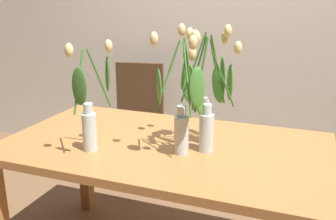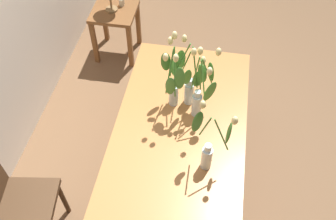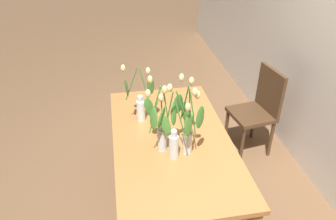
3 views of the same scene
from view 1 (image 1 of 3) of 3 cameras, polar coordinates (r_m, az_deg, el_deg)
name	(u,v)px [view 1 (image 1 of 3)]	position (r m, az deg, el deg)	size (l,w,h in m)	color
room_wall_rear	(229,9)	(3.11, 9.42, 15.06)	(9.00, 0.10, 2.70)	silver
dining_table	(165,160)	(1.88, -0.48, -7.71)	(1.60, 0.90, 0.74)	#B7753D
tulip_vase_0	(184,107)	(1.64, 2.43, 0.47)	(0.25, 0.24, 0.56)	silver
tulip_vase_1	(203,100)	(1.81, 5.37, 1.51)	(0.23, 0.20, 0.58)	silver
tulip_vase_2	(91,113)	(1.73, -11.85, -0.45)	(0.14, 0.26, 0.52)	silver
tulip_vase_3	(211,108)	(1.71, 6.61, 0.37)	(0.20, 0.28, 0.58)	silver
dining_chair	(137,114)	(3.05, -4.83, -0.56)	(0.46, 0.46, 0.93)	#4C331E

